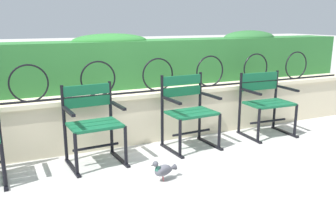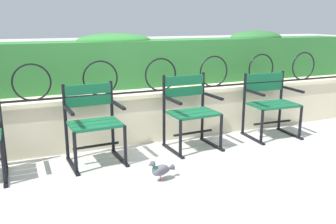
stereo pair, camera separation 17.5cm
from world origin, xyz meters
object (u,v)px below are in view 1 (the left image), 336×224
object	(u,v)px
park_chair_centre_left	(93,122)
park_chair_rightmost	(266,101)
pigeon_near_chairs	(163,170)
park_chair_centre_right	(188,109)

from	to	relation	value
park_chair_centre_left	park_chair_rightmost	xyz separation A→B (m)	(2.34, 0.03, 0.00)
park_chair_centre_left	pigeon_near_chairs	distance (m)	0.96
park_chair_rightmost	pigeon_near_chairs	distance (m)	2.04
park_chair_centre_right	pigeon_near_chairs	xyz separation A→B (m)	(-0.68, -0.77, -0.35)
park_chair_centre_left	park_chair_centre_right	world-z (taller)	park_chair_centre_right
park_chair_centre_left	park_chair_rightmost	size ratio (longest dim) A/B	1.02
park_chair_centre_left	park_chair_rightmost	distance (m)	2.34
park_chair_centre_right	pigeon_near_chairs	distance (m)	1.09
park_chair_centre_left	park_chair_centre_right	bearing A→B (deg)	0.96
pigeon_near_chairs	park_chair_centre_left	bearing A→B (deg)	122.90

